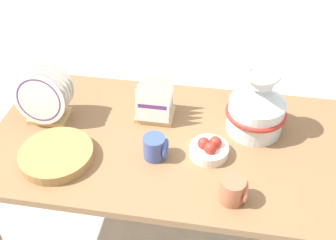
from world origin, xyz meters
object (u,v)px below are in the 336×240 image
(wicker_charger_stack, at_px, (57,155))
(fruit_bowl, at_px, (209,149))
(mug_terracotta_glaze, at_px, (234,190))
(dish_rack_square_plates, at_px, (155,106))
(mug_cobalt_glaze, at_px, (156,147))
(ceramic_vase, at_px, (257,107))
(dish_rack_round_plates, at_px, (44,98))

(wicker_charger_stack, xyz_separation_m, fruit_bowl, (0.62, 0.13, 0.01))
(wicker_charger_stack, relative_size, mug_terracotta_glaze, 2.97)
(dish_rack_square_plates, bearing_deg, mug_cobalt_glaze, -78.60)
(ceramic_vase, relative_size, fruit_bowl, 1.86)
(dish_rack_square_plates, relative_size, wicker_charger_stack, 0.58)
(dish_rack_round_plates, distance_m, mug_terracotta_glaze, 0.93)
(dish_rack_round_plates, bearing_deg, ceramic_vase, 4.98)
(ceramic_vase, distance_m, dish_rack_round_plates, 0.94)
(ceramic_vase, relative_size, mug_terracotta_glaze, 2.96)
(dish_rack_round_plates, distance_m, fruit_bowl, 0.77)
(dish_rack_square_plates, distance_m, wicker_charger_stack, 0.49)
(fruit_bowl, bearing_deg, ceramic_vase, 46.90)
(dish_rack_square_plates, xyz_separation_m, wicker_charger_stack, (-0.35, -0.34, -0.04))
(ceramic_vase, xyz_separation_m, wicker_charger_stack, (-0.80, -0.33, -0.11))
(mug_terracotta_glaze, relative_size, fruit_bowl, 0.63)
(dish_rack_square_plates, distance_m, fruit_bowl, 0.35)
(ceramic_vase, bearing_deg, mug_cobalt_glaze, -148.80)
(dish_rack_square_plates, xyz_separation_m, mug_cobalt_glaze, (0.05, -0.26, -0.01))
(wicker_charger_stack, bearing_deg, mug_terracotta_glaze, -7.51)
(mug_terracotta_glaze, height_order, fruit_bowl, mug_terracotta_glaze)
(mug_cobalt_glaze, xyz_separation_m, fruit_bowl, (0.22, 0.05, -0.02))
(ceramic_vase, relative_size, mug_cobalt_glaze, 2.96)
(mug_terracotta_glaze, bearing_deg, fruit_bowl, 115.57)
(dish_rack_round_plates, relative_size, mug_terracotta_glaze, 2.55)
(dish_rack_square_plates, height_order, wicker_charger_stack, dish_rack_square_plates)
(mug_cobalt_glaze, bearing_deg, wicker_charger_stack, -168.51)
(wicker_charger_stack, height_order, mug_cobalt_glaze, mug_cobalt_glaze)
(dish_rack_round_plates, bearing_deg, mug_cobalt_glaze, -16.77)
(mug_cobalt_glaze, bearing_deg, dish_rack_round_plates, 163.23)
(ceramic_vase, height_order, fruit_bowl, ceramic_vase)
(mug_cobalt_glaze, bearing_deg, dish_rack_square_plates, 101.40)
(dish_rack_square_plates, relative_size, mug_terracotta_glaze, 1.74)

